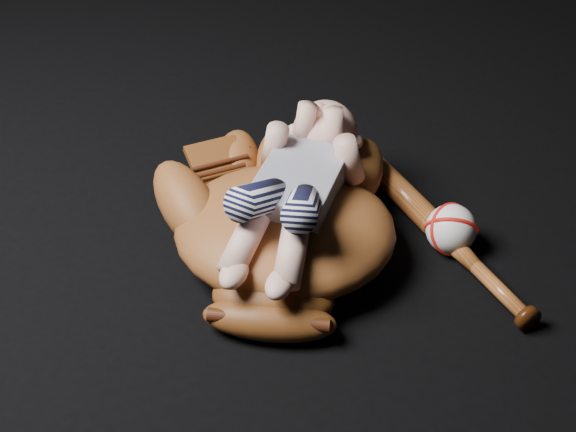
{
  "coord_description": "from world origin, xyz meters",
  "views": [
    {
      "loc": [
        0.16,
        -0.94,
        0.8
      ],
      "look_at": [
        0.04,
        -0.04,
        0.08
      ],
      "focal_mm": 50.0,
      "sensor_mm": 36.0,
      "label": 1
    }
  ],
  "objects": [
    {
      "name": "baseball_glove",
      "position": [
        0.03,
        -0.04,
        0.07
      ],
      "size": [
        0.4,
        0.46,
        0.14
      ],
      "primitive_type": null,
      "rotation": [
        0.0,
        0.0,
        0.0
      ],
      "color": "brown",
      "rests_on": "ground"
    },
    {
      "name": "newborn_baby",
      "position": [
        0.04,
        -0.04,
        0.13
      ],
      "size": [
        0.25,
        0.42,
        0.16
      ],
      "primitive_type": null,
      "rotation": [
        0.0,
        0.0,
        -0.19
      ],
      "color": "#DBA18D",
      "rests_on": "baseball_glove"
    },
    {
      "name": "baseball_bat",
      "position": [
        0.26,
        0.03,
        0.02
      ],
      "size": [
        0.27,
        0.38,
        0.04
      ],
      "primitive_type": null,
      "rotation": [
        0.0,
        0.0,
        0.58
      ],
      "color": "brown",
      "rests_on": "ground"
    },
    {
      "name": "baseball",
      "position": [
        0.28,
        0.01,
        0.04
      ],
      "size": [
        0.1,
        0.1,
        0.08
      ],
      "primitive_type": "sphere",
      "rotation": [
        0.0,
        0.0,
        0.33
      ],
      "color": "white",
      "rests_on": "ground"
    }
  ]
}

